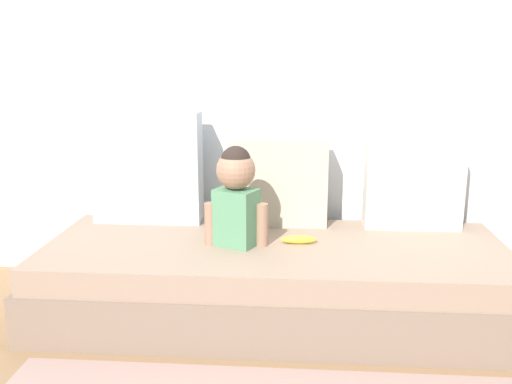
{
  "coord_description": "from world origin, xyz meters",
  "views": [
    {
      "loc": [
        0.1,
        -2.51,
        1.22
      ],
      "look_at": [
        -0.09,
        0.0,
        0.61
      ],
      "focal_mm": 39.48,
      "sensor_mm": 36.0,
      "label": 1
    }
  ],
  "objects_px": {
    "throw_pillow_center": "(278,182)",
    "toddler": "(236,192)",
    "banana": "(299,239)",
    "throw_pillow_right": "(413,182)",
    "couch": "(275,280)",
    "throw_pillow_left": "(147,167)"
  },
  "relations": [
    {
      "from": "throw_pillow_center",
      "to": "banana",
      "type": "xyz_separation_m",
      "value": [
        0.11,
        -0.32,
        -0.21
      ]
    },
    {
      "from": "throw_pillow_left",
      "to": "couch",
      "type": "bearing_deg",
      "value": -25.99
    },
    {
      "from": "throw_pillow_left",
      "to": "banana",
      "type": "xyz_separation_m",
      "value": [
        0.8,
        -0.32,
        -0.27
      ]
    },
    {
      "from": "throw_pillow_right",
      "to": "toddler",
      "type": "distance_m",
      "value": 0.94
    },
    {
      "from": "couch",
      "to": "throw_pillow_left",
      "type": "bearing_deg",
      "value": 154.01
    },
    {
      "from": "couch",
      "to": "toddler",
      "type": "distance_m",
      "value": 0.47
    },
    {
      "from": "throw_pillow_center",
      "to": "couch",
      "type": "bearing_deg",
      "value": -90.0
    },
    {
      "from": "throw_pillow_left",
      "to": "throw_pillow_center",
      "type": "bearing_deg",
      "value": 0.0
    },
    {
      "from": "throw_pillow_center",
      "to": "toddler",
      "type": "height_order",
      "value": "toddler"
    },
    {
      "from": "throw_pillow_center",
      "to": "toddler",
      "type": "bearing_deg",
      "value": -116.59
    },
    {
      "from": "toddler",
      "to": "banana",
      "type": "bearing_deg",
      "value": 7.7
    },
    {
      "from": "throw_pillow_center",
      "to": "throw_pillow_right",
      "type": "height_order",
      "value": "throw_pillow_right"
    },
    {
      "from": "couch",
      "to": "throw_pillow_right",
      "type": "xyz_separation_m",
      "value": [
        0.69,
        0.34,
        0.42
      ]
    },
    {
      "from": "throw_pillow_center",
      "to": "banana",
      "type": "height_order",
      "value": "throw_pillow_center"
    },
    {
      "from": "throw_pillow_right",
      "to": "toddler",
      "type": "xyz_separation_m",
      "value": [
        -0.87,
        -0.36,
        0.02
      ]
    },
    {
      "from": "throw_pillow_center",
      "to": "toddler",
      "type": "xyz_separation_m",
      "value": [
        -0.18,
        -0.36,
        0.03
      ]
    },
    {
      "from": "throw_pillow_right",
      "to": "banana",
      "type": "distance_m",
      "value": 0.69
    },
    {
      "from": "couch",
      "to": "toddler",
      "type": "xyz_separation_m",
      "value": [
        -0.18,
        -0.02,
        0.44
      ]
    },
    {
      "from": "couch",
      "to": "throw_pillow_center",
      "type": "distance_m",
      "value": 0.53
    },
    {
      "from": "couch",
      "to": "banana",
      "type": "xyz_separation_m",
      "value": [
        0.11,
        0.01,
        0.2
      ]
    },
    {
      "from": "toddler",
      "to": "throw_pillow_left",
      "type": "bearing_deg",
      "value": 144.65
    },
    {
      "from": "throw_pillow_left",
      "to": "toddler",
      "type": "xyz_separation_m",
      "value": [
        0.51,
        -0.36,
        -0.04
      ]
    }
  ]
}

